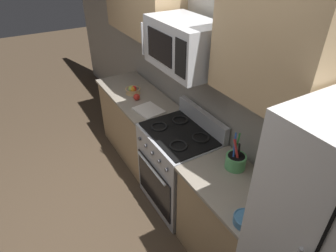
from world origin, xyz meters
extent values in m
plane|color=#473828|center=(0.00, 0.00, 0.00)|extent=(16.00, 16.00, 0.00)
cube|color=#9E998E|center=(0.00, 1.00, 1.30)|extent=(8.00, 0.10, 2.60)
cube|color=tan|center=(-1.02, 0.63, 0.44)|extent=(1.23, 0.55, 0.88)
cube|color=gray|center=(-1.02, 0.63, 0.90)|extent=(1.27, 0.59, 0.03)
cube|color=#B2B5BA|center=(0.00, 0.63, 0.46)|extent=(0.76, 0.59, 0.91)
cube|color=black|center=(0.00, 0.33, 0.36)|extent=(0.67, 0.01, 0.51)
cylinder|color=#B2B5BA|center=(0.00, 0.31, 0.62)|extent=(0.57, 0.02, 0.02)
cube|color=black|center=(0.00, 0.63, 0.92)|extent=(0.73, 0.53, 0.02)
cube|color=#B2B5BA|center=(0.00, 0.90, 1.00)|extent=(0.76, 0.06, 0.18)
torus|color=black|center=(-0.18, 0.51, 0.93)|extent=(0.17, 0.17, 0.02)
torus|color=black|center=(0.18, 0.51, 0.93)|extent=(0.17, 0.17, 0.02)
torus|color=black|center=(-0.18, 0.76, 0.93)|extent=(0.17, 0.17, 0.02)
torus|color=black|center=(0.18, 0.76, 0.93)|extent=(0.17, 0.17, 0.02)
cylinder|color=#4C4C51|center=(-0.27, 0.32, 0.79)|extent=(0.04, 0.02, 0.04)
cylinder|color=#4C4C51|center=(-0.14, 0.32, 0.79)|extent=(0.04, 0.02, 0.04)
cylinder|color=#4C4C51|center=(0.00, 0.32, 0.79)|extent=(0.04, 0.02, 0.04)
cylinder|color=#4C4C51|center=(0.14, 0.32, 0.79)|extent=(0.04, 0.02, 0.04)
cylinder|color=#4C4C51|center=(0.27, 0.32, 0.79)|extent=(0.04, 0.02, 0.04)
cube|color=tan|center=(0.79, 0.63, 0.44)|extent=(0.77, 0.55, 0.88)
cube|color=gray|center=(0.79, 0.63, 0.90)|extent=(0.81, 0.59, 0.03)
cube|color=#B2B5BA|center=(0.00, 0.66, 1.79)|extent=(0.70, 0.40, 0.40)
cube|color=black|center=(-0.06, 0.46, 1.79)|extent=(0.39, 0.01, 0.25)
cube|color=black|center=(0.25, 0.46, 1.79)|extent=(0.14, 0.01, 0.28)
cylinder|color=#B2B5BA|center=(-0.32, 0.43, 1.79)|extent=(0.02, 0.02, 0.28)
cube|color=tan|center=(0.80, 0.78, 1.99)|extent=(0.80, 0.34, 0.77)
cylinder|color=#59AD66|center=(0.65, 0.77, 0.97)|extent=(0.17, 0.17, 0.12)
cylinder|color=black|center=(0.65, 0.77, 0.98)|extent=(0.14, 0.14, 0.10)
cylinder|color=red|center=(0.66, 0.76, 1.07)|extent=(0.07, 0.06, 0.27)
cylinder|color=blue|center=(0.63, 0.75, 1.09)|extent=(0.07, 0.05, 0.30)
cylinder|color=black|center=(0.66, 0.78, 1.06)|extent=(0.06, 0.08, 0.25)
cylinder|color=green|center=(0.63, 0.77, 1.09)|extent=(0.02, 0.04, 0.30)
cone|color=tan|center=(-1.03, 0.61, 0.94)|extent=(0.18, 0.18, 0.06)
torus|color=tan|center=(-1.03, 0.61, 0.97)|extent=(0.19, 0.19, 0.01)
sphere|color=red|center=(-1.03, 0.62, 0.97)|extent=(0.07, 0.07, 0.07)
sphere|color=orange|center=(-1.03, 0.61, 0.97)|extent=(0.07, 0.07, 0.07)
sphere|color=yellow|center=(-1.06, 0.61, 0.97)|extent=(0.07, 0.07, 0.07)
sphere|color=#9EB74C|center=(-1.05, 0.60, 0.97)|extent=(0.07, 0.07, 0.07)
sphere|color=red|center=(-0.85, 0.57, 0.95)|extent=(0.08, 0.08, 0.08)
cube|color=silver|center=(-0.55, 0.58, 0.92)|extent=(0.34, 0.29, 0.02)
cylinder|color=gold|center=(0.98, 0.77, 1.00)|extent=(0.07, 0.07, 0.18)
cone|color=gold|center=(0.98, 0.77, 1.11)|extent=(0.06, 0.06, 0.05)
cylinder|color=black|center=(0.98, 0.77, 1.14)|extent=(0.03, 0.03, 0.01)
cylinder|color=teal|center=(1.11, 0.45, 0.94)|extent=(0.16, 0.16, 0.06)
torus|color=teal|center=(1.11, 0.45, 0.97)|extent=(0.16, 0.16, 0.01)
camera|label=1|loc=(1.95, -0.64, 2.52)|focal=30.90mm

